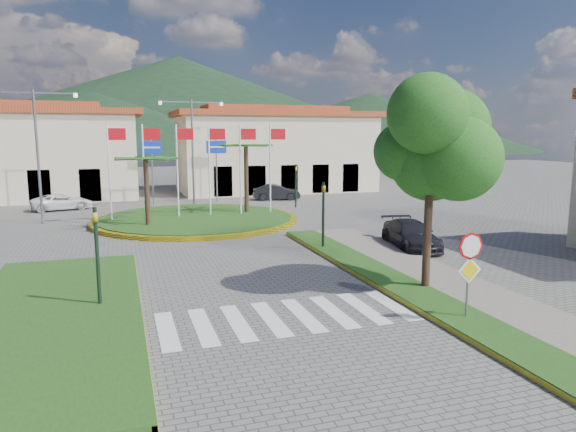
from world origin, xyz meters
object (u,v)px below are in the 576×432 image
object	(u,v)px
deciduous_tree	(431,140)
car_side_right	(411,235)
car_dark_a	(116,191)
white_van	(62,202)
roundabout_island	(196,219)
car_dark_b	(276,192)
stop_sign	(470,262)

from	to	relation	value
deciduous_tree	car_side_right	bearing A→B (deg)	62.67
car_dark_a	car_side_right	xyz separation A→B (m)	(13.47, -25.29, 0.10)
deciduous_tree	white_van	distance (m)	29.00
roundabout_island	car_side_right	world-z (taller)	roundabout_island
car_dark_b	deciduous_tree	bearing A→B (deg)	-173.44
car_dark_a	car_dark_b	distance (m)	13.94
roundabout_island	car_side_right	bearing A→B (deg)	-51.47
white_van	car_side_right	world-z (taller)	car_side_right
white_van	car_dark_a	distance (m)	7.39
deciduous_tree	car_dark_a	distance (m)	33.39
deciduous_tree	car_dark_b	xyz separation A→B (m)	(2.42, 25.72, -4.53)
roundabout_island	stop_sign	xyz separation A→B (m)	(4.90, -20.04, 1.62)
stop_sign	deciduous_tree	distance (m)	4.59
car_dark_b	stop_sign	bearing A→B (deg)	-174.06
deciduous_tree	car_side_right	distance (m)	8.25
white_van	car_dark_b	bearing A→B (deg)	-100.25
deciduous_tree	car_dark_a	xyz separation A→B (m)	(-10.30, 31.42, -4.63)
white_van	car_dark_a	bearing A→B (deg)	-42.43
roundabout_island	deciduous_tree	world-z (taller)	deciduous_tree
roundabout_island	white_van	size ratio (longest dim) A/B	3.06
deciduous_tree	car_side_right	xyz separation A→B (m)	(3.17, 6.13, -4.53)
car_dark_b	car_side_right	bearing A→B (deg)	-165.89
stop_sign	car_side_right	world-z (taller)	stop_sign
stop_sign	deciduous_tree	size ratio (longest dim) A/B	0.39
car_dark_b	white_van	bearing A→B (deg)	104.44
stop_sign	car_dark_b	world-z (taller)	stop_sign
roundabout_island	car_dark_a	xyz separation A→B (m)	(-4.81, 14.42, 0.38)
car_dark_a	car_dark_b	size ratio (longest dim) A/B	0.83
white_van	car_dark_b	world-z (taller)	car_dark_b
roundabout_island	stop_sign	world-z (taller)	roundabout_island
roundabout_island	stop_sign	bearing A→B (deg)	-76.27
car_side_right	deciduous_tree	bearing A→B (deg)	-107.06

